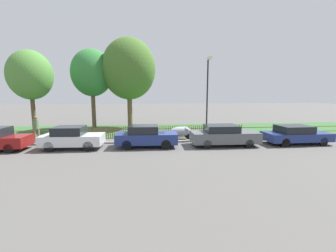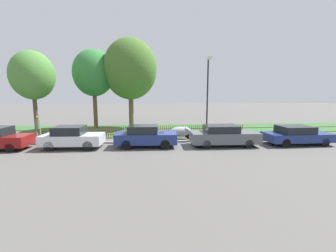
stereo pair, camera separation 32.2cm
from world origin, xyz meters
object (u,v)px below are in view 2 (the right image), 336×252
at_px(parked_car_red_compact, 223,135).
at_px(tree_behind_motorcycle, 94,73).
at_px(parked_car_navy_estate, 145,136).
at_px(parked_car_white_van, 297,135).
at_px(tree_mid_park, 130,69).
at_px(tree_nearest_kerb, 33,76).
at_px(street_lamp, 208,90).
at_px(pedestrian_near_fence, 38,127).
at_px(covered_motorcycle, 181,131).
at_px(parked_car_black_saloon, 72,137).

bearing_deg(parked_car_red_compact, tree_behind_motorcycle, 140.67).
distance_m(parked_car_navy_estate, parked_car_red_compact, 5.22).
distance_m(parked_car_white_van, tree_mid_park, 15.66).
distance_m(tree_nearest_kerb, street_lamp, 14.80).
relative_size(parked_car_navy_estate, parked_car_white_van, 0.90).
xyz_separation_m(tree_nearest_kerb, tree_mid_park, (8.03, 2.72, 0.87)).
bearing_deg(pedestrian_near_fence, parked_car_red_compact, 110.88).
bearing_deg(tree_nearest_kerb, tree_behind_motorcycle, 34.17).
relative_size(covered_motorcycle, tree_nearest_kerb, 0.26).
bearing_deg(tree_mid_park, covered_motorcycle, -55.42).
height_order(parked_car_black_saloon, pedestrian_near_fence, pedestrian_near_fence).
distance_m(parked_car_black_saloon, street_lamp, 9.87).
height_order(parked_car_navy_estate, tree_behind_motorcycle, tree_behind_motorcycle).
distance_m(parked_car_navy_estate, pedestrian_near_fence, 8.36).
distance_m(parked_car_white_van, tree_nearest_kerb, 21.32).
bearing_deg(parked_car_red_compact, street_lamp, 112.00).
bearing_deg(tree_behind_motorcycle, parked_car_black_saloon, -86.44).
distance_m(tree_behind_motorcycle, tree_mid_park, 3.67).
bearing_deg(tree_mid_park, pedestrian_near_fence, -136.63).
bearing_deg(parked_car_navy_estate, street_lamp, 22.28).
bearing_deg(street_lamp, parked_car_navy_estate, -159.71).
bearing_deg(street_lamp, tree_behind_motorcycle, 144.05).
bearing_deg(covered_motorcycle, parked_car_black_saloon, -168.29).
bearing_deg(street_lamp, parked_car_red_compact, -68.95).
relative_size(parked_car_black_saloon, parked_car_white_van, 0.86).
bearing_deg(tree_mid_park, tree_behind_motorcycle, 175.93).
distance_m(parked_car_red_compact, street_lamp, 3.61).
xyz_separation_m(parked_car_navy_estate, tree_mid_park, (-1.60, 8.51, 5.15)).
bearing_deg(tree_nearest_kerb, parked_car_navy_estate, -31.02).
xyz_separation_m(covered_motorcycle, tree_behind_motorcycle, (-7.94, 6.49, 4.87)).
bearing_deg(parked_car_black_saloon, parked_car_white_van, 1.81).
bearing_deg(parked_car_white_van, parked_car_black_saloon, 178.53).
bearing_deg(parked_car_red_compact, pedestrian_near_fence, 169.87).
bearing_deg(parked_car_white_van, covered_motorcycle, 161.76).
relative_size(covered_motorcycle, street_lamp, 0.31).
xyz_separation_m(covered_motorcycle, street_lamp, (1.84, -0.60, 3.17)).
distance_m(tree_nearest_kerb, tree_mid_park, 8.53).
distance_m(parked_car_black_saloon, parked_car_navy_estate, 4.69).
height_order(tree_mid_park, pedestrian_near_fence, tree_mid_park).
bearing_deg(tree_mid_park, parked_car_navy_estate, -79.38).
xyz_separation_m(parked_car_black_saloon, parked_car_white_van, (15.10, -0.10, -0.06)).
bearing_deg(parked_car_black_saloon, covered_motorcycle, 19.32).
bearing_deg(parked_car_red_compact, tree_nearest_kerb, 159.33).
distance_m(parked_car_white_van, pedestrian_near_fence, 18.56).
relative_size(tree_nearest_kerb, pedestrian_near_fence, 3.78).
distance_m(parked_car_white_van, tree_behind_motorcycle, 18.61).
height_order(parked_car_black_saloon, parked_car_red_compact, parked_car_black_saloon).
height_order(tree_nearest_kerb, street_lamp, tree_nearest_kerb).
bearing_deg(tree_behind_motorcycle, tree_mid_park, -4.07).
bearing_deg(parked_car_red_compact, parked_car_black_saloon, -179.59).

